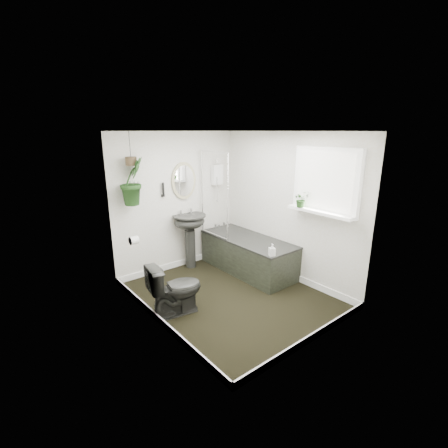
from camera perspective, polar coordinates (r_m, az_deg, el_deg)
floor at (r=4.83m, az=1.14°, el=-12.57°), size 2.30×2.80×0.02m
ceiling at (r=4.23m, az=1.33°, el=16.15°), size 2.30×2.80×0.02m
wall_back at (r=5.51m, az=-8.27°, el=3.85°), size 2.30×0.02×2.30m
wall_front at (r=3.48m, az=16.37°, el=-4.00°), size 2.30×0.02×2.30m
wall_left at (r=3.78m, az=-12.37°, el=-2.12°), size 0.02×2.80×2.30m
wall_right at (r=5.19m, az=11.09°, el=2.94°), size 0.02×2.80×2.30m
skirting at (r=4.80m, az=1.15°, el=-11.94°), size 2.30×2.80×0.10m
bathtub at (r=5.52m, az=4.20°, el=-5.34°), size 0.72×1.72×0.58m
bath_screen at (r=5.40m, az=-1.72°, el=5.16°), size 0.04×0.72×1.40m
shower_box at (r=5.83m, az=-1.24°, el=8.67°), size 0.20×0.10×0.35m
oval_mirror at (r=5.48m, az=-7.04°, el=7.55°), size 0.46×0.03×0.62m
wall_sconce at (r=5.29m, az=-10.63°, el=5.98°), size 0.04×0.04×0.22m
toilet_roll_holder at (r=4.49m, az=-15.55°, el=-2.77°), size 0.11×0.11×0.11m
window_recess at (r=4.63m, az=17.50°, el=7.22°), size 0.08×1.00×0.90m
window_sill at (r=4.65m, az=16.59°, el=2.06°), size 0.18×1.00×0.04m
window_blinds at (r=4.59m, az=17.19°, el=7.18°), size 0.01×0.86×0.76m
toilet at (r=4.30m, az=-8.57°, el=-11.17°), size 0.74×0.50×0.70m
pedestal_sink at (r=5.62m, az=-5.97°, el=-3.00°), size 0.65×0.59×0.95m
sill_plant at (r=4.76m, az=13.42°, el=4.27°), size 0.26×0.24×0.23m
hanging_plant at (r=4.93m, az=-15.77°, el=7.25°), size 0.46×0.42×0.70m
soap_bottle at (r=4.69m, az=8.45°, el=-4.52°), size 0.11×0.11×0.18m
hanging_pot at (r=4.89m, az=-16.03°, el=10.57°), size 0.16×0.16×0.12m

